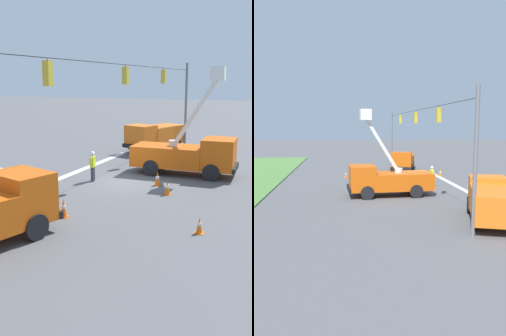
% 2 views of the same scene
% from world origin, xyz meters
% --- Properties ---
extents(ground_plane, '(200.00, 200.00, 0.00)m').
position_xyz_m(ground_plane, '(0.00, 0.00, 0.00)').
color(ground_plane, '#565659').
extents(lane_markings, '(17.60, 15.25, 0.01)m').
position_xyz_m(lane_markings, '(0.00, -5.33, 0.00)').
color(lane_markings, silver).
rests_on(lane_markings, ground).
extents(signal_gantry, '(26.20, 0.33, 7.20)m').
position_xyz_m(signal_gantry, '(-0.01, -0.00, 4.43)').
color(signal_gantry, slate).
rests_on(signal_gantry, ground).
extents(utility_truck_bucket_lift, '(2.73, 6.53, 6.54)m').
position_xyz_m(utility_truck_bucket_lift, '(-3.30, 2.89, 1.36)').
color(utility_truck_bucket_lift, '#D6560F').
rests_on(utility_truck_bucket_lift, ground).
extents(utility_truck_support_near, '(6.26, 3.92, 2.27)m').
position_xyz_m(utility_truck_support_near, '(-10.77, -1.94, 1.25)').
color(utility_truck_support_near, orange).
rests_on(utility_truck_support_near, ground).
extents(utility_truck_support_far, '(6.34, 3.84, 2.37)m').
position_xyz_m(utility_truck_support_far, '(10.24, -0.92, 1.22)').
color(utility_truck_support_far, '#D6560F').
rests_on(utility_truck_support_far, ground).
extents(road_worker, '(0.64, 0.30, 1.77)m').
position_xyz_m(road_worker, '(0.53, -1.73, 1.00)').
color(road_worker, '#383842').
rests_on(road_worker, ground).
extents(traffic_cone_foreground_left, '(0.36, 0.36, 0.80)m').
position_xyz_m(traffic_cone_foreground_left, '(-0.07, 2.04, 0.40)').
color(traffic_cone_foreground_left, orange).
rests_on(traffic_cone_foreground_left, ground).
extents(traffic_cone_foreground_right, '(0.36, 0.36, 0.82)m').
position_xyz_m(traffic_cone_foreground_right, '(6.52, 0.11, 0.41)').
color(traffic_cone_foreground_right, orange).
rests_on(traffic_cone_foreground_right, ground).
extents(traffic_cone_mid_right, '(0.36, 0.36, 0.80)m').
position_xyz_m(traffic_cone_mid_right, '(1.45, 3.12, 0.40)').
color(traffic_cone_mid_right, orange).
rests_on(traffic_cone_mid_right, ground).
extents(traffic_cone_near_bucket, '(0.36, 0.36, 0.80)m').
position_xyz_m(traffic_cone_near_bucket, '(5.76, -4.12, 0.40)').
color(traffic_cone_near_bucket, orange).
rests_on(traffic_cone_near_bucket, ground).
extents(traffic_cone_lane_edge_a, '(0.36, 0.36, 0.66)m').
position_xyz_m(traffic_cone_lane_edge_a, '(5.96, 5.87, 0.32)').
color(traffic_cone_lane_edge_a, orange).
rests_on(traffic_cone_lane_edge_a, ground).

